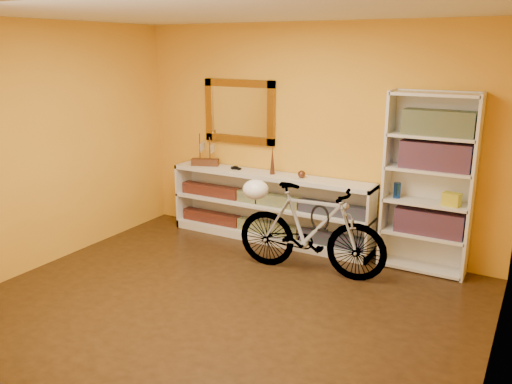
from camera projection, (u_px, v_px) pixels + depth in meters
The scene contains 24 objects.
floor at pixel (218, 310), 4.80m from camera, with size 4.50×4.00×0.01m, color black.
ceiling at pixel (212, 9), 4.11m from camera, with size 4.50×4.00×0.01m, color silver.
back_wall at pixel (311, 137), 6.14m from camera, with size 4.50×0.01×2.60m, color orange.
left_wall at pixel (37, 147), 5.52m from camera, with size 0.01×4.00×2.60m, color orange.
right_wall at pixel (507, 210), 3.39m from camera, with size 0.01×4.00×2.60m, color orange.
gilt_mirror at pixel (239, 112), 6.49m from camera, with size 0.98×0.06×0.78m, color brown.
wall_socket at pixel (380, 235), 5.97m from camera, with size 0.09×0.01×0.09m, color silver.
console_unit at pixel (269, 207), 6.42m from camera, with size 2.60×0.35×0.85m, color silver, non-canonical shape.
cd_row_lower at pixel (268, 228), 6.47m from camera, with size 2.50×0.13×0.14m, color black.
cd_row_upper at pixel (268, 199), 6.37m from camera, with size 2.50×0.13×0.14m, color navy.
model_ship at pixel (205, 150), 6.69m from camera, with size 0.35×0.13×0.41m, color #462413, non-canonical shape.
toy_car at pixel (236, 169), 6.53m from camera, with size 0.00×0.00×0.00m, color black.
bronze_ornament at pixel (272, 160), 6.24m from camera, with size 0.06×0.06×0.35m, color #502A1B.
decorative_orb at pixel (302, 174), 6.09m from camera, with size 0.09×0.09×0.09m, color #502A1B.
bookcase at pixel (428, 184), 5.43m from camera, with size 0.90×0.30×1.90m, color silver, non-canonical shape.
book_row_a at pixel (430, 222), 5.51m from camera, with size 0.70×0.22×0.26m, color maroon.
book_row_b at pixel (436, 156), 5.32m from camera, with size 0.70×0.22×0.28m, color maroon.
book_row_c at pixel (439, 123), 5.23m from camera, with size 0.70×0.22×0.25m, color #1B4B5E.
travel_mug at pixel (397, 190), 5.58m from camera, with size 0.07×0.07×0.17m, color navy.
red_tin at pixel (414, 125), 5.39m from camera, with size 0.12×0.12×0.16m, color maroon.
yellow_bag at pixel (452, 199), 5.31m from camera, with size 0.17×0.11×0.13m, color gold.
bicycle at pixel (311, 230), 5.46m from camera, with size 1.64×0.42×0.97m, color silver.
helmet at pixel (256, 189), 5.61m from camera, with size 0.28×0.27×0.21m, color white.
u_lock at pixel (320, 218), 5.39m from camera, with size 0.21×0.21×0.02m, color black.
Camera 1 is at (2.43, -3.61, 2.31)m, focal length 36.82 mm.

